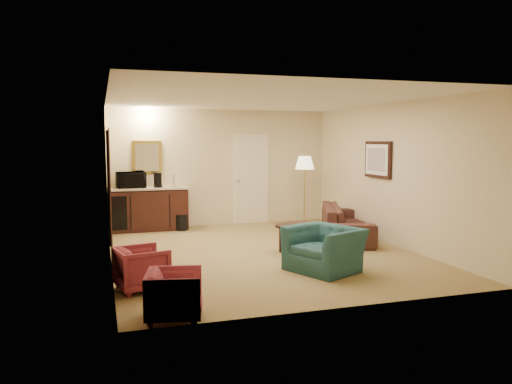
# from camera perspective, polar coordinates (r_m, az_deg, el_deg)

# --- Properties ---
(ground) EXTENTS (6.00, 6.00, 0.00)m
(ground) POSITION_cam_1_polar(r_m,az_deg,el_deg) (8.66, 0.69, -6.87)
(ground) COLOR olive
(ground) RESTS_ON ground
(room_walls) EXTENTS (5.02, 6.01, 2.61)m
(room_walls) POSITION_cam_1_polar(r_m,az_deg,el_deg) (9.15, -1.37, 4.67)
(room_walls) COLOR beige
(room_walls) RESTS_ON ground
(wetbar_cabinet) EXTENTS (1.64, 0.58, 0.92)m
(wetbar_cabinet) POSITION_cam_1_polar(r_m,az_deg,el_deg) (10.89, -12.10, -1.89)
(wetbar_cabinet) COLOR #351211
(wetbar_cabinet) RESTS_ON ground
(sofa) EXTENTS (1.43, 2.29, 0.87)m
(sofa) POSITION_cam_1_polar(r_m,az_deg,el_deg) (9.91, 10.34, -2.79)
(sofa) COLOR black
(sofa) RESTS_ON ground
(teal_armchair) EXTENTS (1.00, 1.17, 0.87)m
(teal_armchair) POSITION_cam_1_polar(r_m,az_deg,el_deg) (7.45, 7.82, -5.64)
(teal_armchair) COLOR #20514E
(teal_armchair) RESTS_ON ground
(rose_chair_near) EXTENTS (0.69, 0.72, 0.62)m
(rose_chair_near) POSITION_cam_1_polar(r_m,az_deg,el_deg) (6.64, -12.93, -8.26)
(rose_chair_near) COLOR maroon
(rose_chair_near) RESTS_ON ground
(rose_chair_far) EXTENTS (0.65, 0.68, 0.60)m
(rose_chair_far) POSITION_cam_1_polar(r_m,az_deg,el_deg) (5.52, -9.29, -11.26)
(rose_chair_far) COLOR maroon
(rose_chair_far) RESTS_ON ground
(coffee_table) EXTENTS (0.96, 0.75, 0.49)m
(coffee_table) POSITION_cam_1_polar(r_m,az_deg,el_deg) (8.61, 4.98, -5.29)
(coffee_table) COLOR black
(coffee_table) RESTS_ON ground
(floor_lamp) EXTENTS (0.44, 0.44, 1.58)m
(floor_lamp) POSITION_cam_1_polar(r_m,az_deg,el_deg) (11.14, 5.55, 0.09)
(floor_lamp) COLOR gold
(floor_lamp) RESTS_ON ground
(waste_bin) EXTENTS (0.28, 0.28, 0.34)m
(waste_bin) POSITION_cam_1_polar(r_m,az_deg,el_deg) (10.80, -8.52, -3.45)
(waste_bin) COLOR black
(waste_bin) RESTS_ON ground
(microwave) EXTENTS (0.62, 0.37, 0.41)m
(microwave) POSITION_cam_1_polar(r_m,az_deg,el_deg) (10.83, -14.13, 1.55)
(microwave) COLOR black
(microwave) RESTS_ON wetbar_cabinet
(coffee_maker) EXTENTS (0.19, 0.19, 0.31)m
(coffee_maker) POSITION_cam_1_polar(r_m,az_deg,el_deg) (10.76, -11.16, 1.34)
(coffee_maker) COLOR black
(coffee_maker) RESTS_ON wetbar_cabinet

